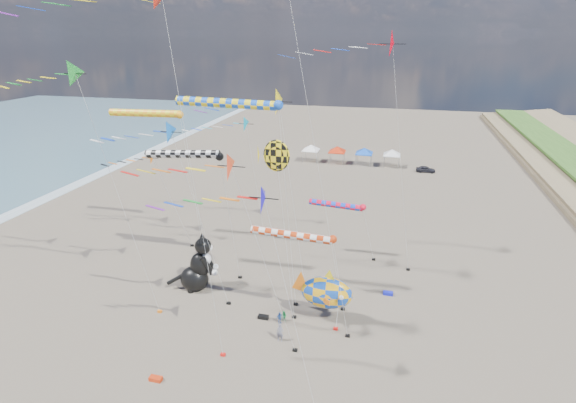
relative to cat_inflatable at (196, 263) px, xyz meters
The scene contains 25 objects.
ground 14.91m from the cat_inflatable, 59.22° to the right, with size 260.00×260.00×0.00m, color brown.
delta_kite_1 17.15m from the cat_inflatable, 95.06° to the left, with size 10.06×2.00×14.25m.
delta_kite_2 18.66m from the cat_inflatable, 143.80° to the right, with size 10.74×2.11×21.30m.
delta_kite_3 25.83m from the cat_inflatable, 29.50° to the left, with size 13.51×2.69×23.50m.
delta_kite_4 12.76m from the cat_inflatable, 76.77° to the right, with size 9.46×1.99×16.79m.
delta_kite_5 15.09m from the cat_inflatable, 43.00° to the right, with size 11.06×2.17×15.89m.
delta_kite_6 13.91m from the cat_inflatable, 135.93° to the left, with size 8.77×1.57×11.11m.
delta_kite_7 19.03m from the cat_inflatable, 48.82° to the right, with size 9.45×1.98×15.13m.
delta_kite_9 16.28m from the cat_inflatable, 25.33° to the left, with size 10.16×2.64×18.73m.
windsock_0 10.12m from the cat_inflatable, 119.16° to the left, with size 9.14×0.80×12.84m.
windsock_1 15.88m from the cat_inflatable, 39.79° to the left, with size 7.34×0.69×6.35m.
windsock_2 12.45m from the cat_inflatable, 20.03° to the right, with size 8.10×0.64×8.83m.
windsock_3 15.52m from the cat_inflatable, ahead, with size 10.11×0.78×18.15m.
windsock_4 17.33m from the cat_inflatable, 134.43° to the left, with size 9.82×0.82×15.38m.
angelfish_kite 13.33m from the cat_inflatable, ahead, with size 3.74×3.02×15.04m.
cat_inflatable is the anchor object (origin of this frame).
fish_inflatable 12.83m from the cat_inflatable, ahead, with size 5.83×2.99×4.99m.
person_adult 11.34m from the cat_inflatable, 30.29° to the right, with size 0.57×0.38×1.58m, color slate.
child_green 10.04m from the cat_inflatable, 18.12° to the right, with size 0.49×0.38×1.00m, color #197A3C.
child_blue 9.86m from the cat_inflatable, 20.48° to the right, with size 0.63×0.26×1.07m, color #2A54A4.
kite_bag_0 18.21m from the cat_inflatable, 10.74° to the left, with size 0.90×0.44×0.30m, color #1319C0.
kite_bag_1 8.50m from the cat_inflatable, 22.35° to the right, with size 0.90×0.44×0.30m, color black.
kite_bag_2 12.45m from the cat_inflatable, 79.29° to the right, with size 0.90×0.44×0.30m, color red.
tent_row 48.27m from the cat_inflatable, 79.26° to the left, with size 19.20×4.20×3.80m.
parked_car 50.75m from the cat_inflatable, 63.63° to the left, with size 1.32×3.29×1.12m, color #26262D.
Camera 1 is at (9.92, -21.54, 22.91)m, focal length 28.00 mm.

